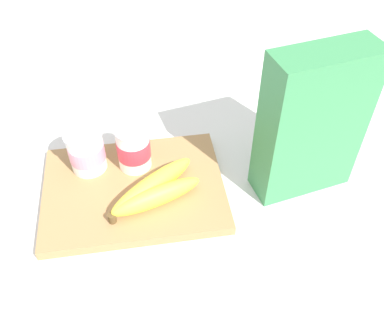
{
  "coord_description": "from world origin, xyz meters",
  "views": [
    {
      "loc": [
        0.02,
        -0.54,
        0.61
      ],
      "look_at": [
        0.11,
        0.0,
        0.07
      ],
      "focal_mm": 40.38,
      "sensor_mm": 36.0,
      "label": 1
    }
  ],
  "objects_px": {
    "yogurt_cup_front": "(86,151)",
    "yogurt_cup_back": "(133,147)",
    "spoon": "(12,173)",
    "banana_bunch": "(154,190)",
    "cereal_box": "(312,125)",
    "cutting_board": "(134,189)"
  },
  "relations": [
    {
      "from": "cutting_board",
      "to": "yogurt_cup_front",
      "type": "xyz_separation_m",
      "value": [
        -0.08,
        0.06,
        0.05
      ]
    },
    {
      "from": "cutting_board",
      "to": "spoon",
      "type": "xyz_separation_m",
      "value": [
        -0.23,
        0.08,
        -0.0
      ]
    },
    {
      "from": "cereal_box",
      "to": "banana_bunch",
      "type": "distance_m",
      "value": 0.29
    },
    {
      "from": "cutting_board",
      "to": "spoon",
      "type": "height_order",
      "value": "cutting_board"
    },
    {
      "from": "yogurt_cup_back",
      "to": "spoon",
      "type": "xyz_separation_m",
      "value": [
        -0.24,
        0.03,
        -0.06
      ]
    },
    {
      "from": "yogurt_cup_back",
      "to": "spoon",
      "type": "relative_size",
      "value": 0.7
    },
    {
      "from": "yogurt_cup_back",
      "to": "spoon",
      "type": "height_order",
      "value": "yogurt_cup_back"
    },
    {
      "from": "cereal_box",
      "to": "yogurt_cup_front",
      "type": "distance_m",
      "value": 0.41
    },
    {
      "from": "cereal_box",
      "to": "yogurt_cup_front",
      "type": "bearing_deg",
      "value": 157.07
    },
    {
      "from": "yogurt_cup_back",
      "to": "banana_bunch",
      "type": "bearing_deg",
      "value": -72.22
    },
    {
      "from": "cereal_box",
      "to": "yogurt_cup_back",
      "type": "bearing_deg",
      "value": 155.22
    },
    {
      "from": "yogurt_cup_front",
      "to": "spoon",
      "type": "relative_size",
      "value": 0.65
    },
    {
      "from": "cereal_box",
      "to": "banana_bunch",
      "type": "relative_size",
      "value": 1.63
    },
    {
      "from": "yogurt_cup_back",
      "to": "cutting_board",
      "type": "bearing_deg",
      "value": -97.7
    },
    {
      "from": "spoon",
      "to": "yogurt_cup_front",
      "type": "bearing_deg",
      "value": -7.18
    },
    {
      "from": "yogurt_cup_front",
      "to": "banana_bunch",
      "type": "relative_size",
      "value": 0.49
    },
    {
      "from": "yogurt_cup_front",
      "to": "yogurt_cup_back",
      "type": "relative_size",
      "value": 0.93
    },
    {
      "from": "yogurt_cup_front",
      "to": "cutting_board",
      "type": "bearing_deg",
      "value": -38.29
    },
    {
      "from": "cereal_box",
      "to": "spoon",
      "type": "height_order",
      "value": "cereal_box"
    },
    {
      "from": "cutting_board",
      "to": "yogurt_cup_front",
      "type": "height_order",
      "value": "yogurt_cup_front"
    },
    {
      "from": "yogurt_cup_back",
      "to": "spoon",
      "type": "bearing_deg",
      "value": 173.56
    },
    {
      "from": "cereal_box",
      "to": "spoon",
      "type": "distance_m",
      "value": 0.57
    }
  ]
}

